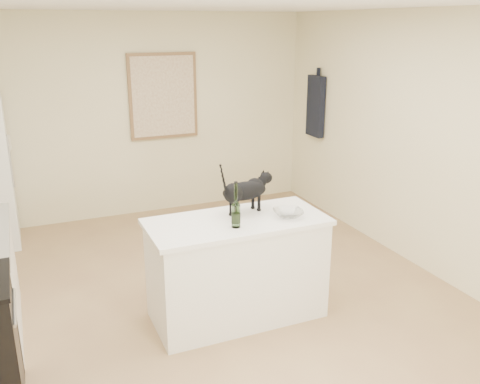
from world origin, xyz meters
name	(u,v)px	position (x,y,z in m)	size (l,w,h in m)	color
floor	(218,306)	(0.00, 0.00, 0.00)	(5.50, 5.50, 0.00)	tan
ceiling	(214,3)	(0.00, 0.00, 2.60)	(5.50, 5.50, 0.00)	white
wall_back	(141,117)	(0.00, 2.75, 1.30)	(4.50, 4.50, 0.00)	beige
wall_front	(479,350)	(0.00, -2.75, 1.30)	(4.50, 4.50, 0.00)	beige
wall_right	(428,145)	(2.25, 0.00, 1.30)	(5.50, 5.50, 0.00)	beige
island_base	(237,271)	(0.10, -0.20, 0.43)	(1.44, 0.67, 0.86)	white
island_top	(237,222)	(0.10, -0.20, 0.88)	(1.50, 0.70, 0.04)	white
artwork_frame	(163,96)	(0.30, 2.72, 1.55)	(0.90, 0.03, 1.10)	brown
artwork_canvas	(164,96)	(0.30, 2.70, 1.55)	(0.82, 0.00, 1.02)	beige
hanging_garment	(316,106)	(2.19, 2.05, 1.40)	(0.08, 0.34, 0.80)	black
black_cat	(244,193)	(0.22, -0.09, 1.08)	(0.52, 0.15, 0.36)	black
wine_bottle	(236,207)	(0.03, -0.35, 1.07)	(0.07, 0.07, 0.33)	#2B5120
glass_bowl	(288,213)	(0.52, -0.31, 0.93)	(0.25, 0.25, 0.06)	white
fridge_paper	(8,143)	(-1.60, 2.34, 1.17)	(0.00, 0.13, 0.17)	beige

